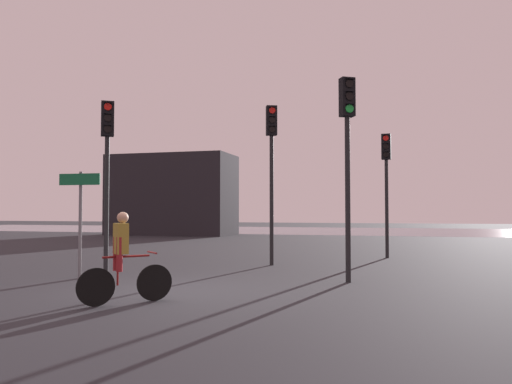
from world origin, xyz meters
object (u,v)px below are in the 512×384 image
at_px(distant_building, 172,195).
at_px(cyclist, 123,257).
at_px(traffic_light_far_right, 386,171).
at_px(direction_sign_post, 80,209).
at_px(traffic_light_center, 272,155).
at_px(traffic_light_near_left, 107,154).
at_px(traffic_light_near_right, 347,140).

distance_m(distant_building, cyclist, 26.04).
height_order(traffic_light_far_right, direction_sign_post, traffic_light_far_right).
relative_size(traffic_light_center, direction_sign_post, 1.86).
bearing_deg(direction_sign_post, traffic_light_near_left, -112.88).
distance_m(distant_building, traffic_light_near_right, 24.43).
height_order(traffic_light_far_right, traffic_light_near_right, traffic_light_near_right).
bearing_deg(traffic_light_near_right, distant_building, -85.29).
height_order(distant_building, cyclist, distant_building).
height_order(traffic_light_center, cyclist, traffic_light_center).
distance_m(direction_sign_post, cyclist, 3.95).
distance_m(traffic_light_center, cyclist, 7.34).
relative_size(traffic_light_far_right, cyclist, 2.69).
height_order(traffic_light_near_right, direction_sign_post, traffic_light_near_right).
height_order(traffic_light_center, direction_sign_post, traffic_light_center).
height_order(distant_building, traffic_light_near_right, distant_building).
bearing_deg(traffic_light_near_right, cyclist, 16.24).
distance_m(distant_building, traffic_light_near_left, 21.86).
bearing_deg(traffic_light_near_right, traffic_light_far_right, -126.59).
bearing_deg(traffic_light_near_right, traffic_light_center, -80.02).
bearing_deg(cyclist, direction_sign_post, 179.05).
relative_size(distant_building, direction_sign_post, 3.25).
relative_size(direction_sign_post, cyclist, 1.60).
relative_size(distant_building, traffic_light_near_left, 1.89).
bearing_deg(traffic_light_center, traffic_light_far_right, -157.39).
bearing_deg(traffic_light_far_right, cyclist, 69.71).
height_order(traffic_light_near_left, cyclist, traffic_light_near_left).
bearing_deg(cyclist, traffic_light_far_right, 109.99).
bearing_deg(distant_building, cyclist, -66.97).
height_order(traffic_light_near_left, direction_sign_post, traffic_light_near_left).
distance_m(traffic_light_far_right, direction_sign_post, 10.44).
bearing_deg(traffic_light_center, distant_building, -79.26).
relative_size(traffic_light_far_right, traffic_light_center, 0.90).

